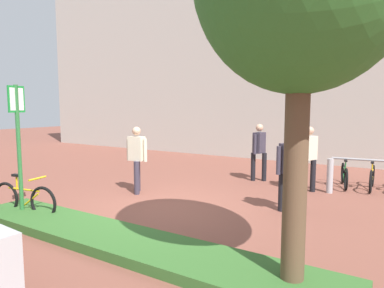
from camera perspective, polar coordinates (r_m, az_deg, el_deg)
The scene contains 11 objects.
ground_plane at distance 7.69m, azimuth -4.80°, elevation -10.63°, with size 60.00×60.00×0.00m, color brown.
building_facade at distance 15.33m, azimuth 15.33°, elevation 16.41°, with size 28.00×1.20×10.00m, color #B2ADA3.
planter_strip at distance 5.78m, azimuth -11.38°, elevation -15.67°, with size 7.00×1.10×0.16m, color #336028.
parking_sign_post at distance 7.57m, azimuth -27.04°, elevation 1.75°, with size 0.08×0.36×2.65m.
bike_at_sign at distance 7.85m, azimuth -26.20°, elevation -8.26°, with size 1.67×0.45×0.86m.
bike_rack_cluster at distance 10.45m, azimuth 27.85°, elevation -4.87°, with size 2.10×1.61×0.83m.
bollard_steel at distance 9.56m, azimuth 22.03°, elevation -4.95°, with size 0.16×0.16×0.90m, color #ADADB2.
person_shirt_white at distance 9.45m, azimuth 18.92°, elevation -1.69°, with size 0.38×0.56×1.72m.
person_suited_navy at distance 10.44m, azimuth 11.13°, elevation -0.75°, with size 0.44×0.61×1.72m.
person_suited_dark at distance 7.41m, azimuth 15.99°, elevation -3.68°, with size 0.47×0.46×1.72m.
person_shirt_blue at distance 8.93m, azimuth -9.20°, elevation -1.87°, with size 0.61×0.42×1.72m.
Camera 1 is at (4.43, -5.88, 2.22)m, focal length 31.95 mm.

